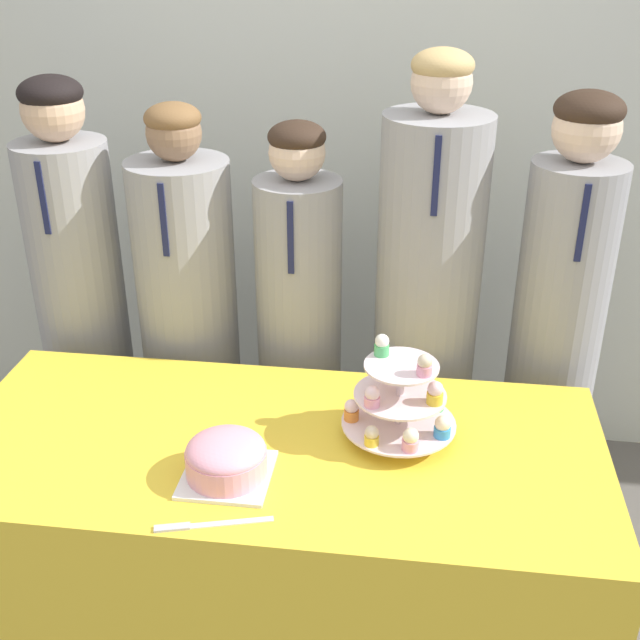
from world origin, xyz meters
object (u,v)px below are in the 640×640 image
student_1 (191,338)px  student_3 (425,330)px  student_2 (300,347)px  student_0 (84,318)px  round_cake (226,458)px  cake_knife (194,526)px  student_4 (554,346)px  cupcake_stand (400,399)px

student_1 → student_3: (0.77, 0.00, 0.08)m
student_1 → student_2: bearing=-0.0°
student_0 → student_1: size_ratio=1.05×
round_cake → cake_knife: bearing=-99.9°
cake_knife → student_4: bearing=31.1°
round_cake → student_2: 0.77m
round_cake → student_0: student_0 is taller
student_0 → student_3: 1.13m
cupcake_stand → student_3: size_ratio=0.18×
cupcake_stand → student_1: student_1 is taller
student_2 → student_4: (0.80, 0.00, 0.06)m
cupcake_stand → student_2: 0.65m
round_cake → cupcake_stand: (0.40, 0.23, 0.05)m
student_0 → student_2: 0.73m
cupcake_stand → student_2: size_ratio=0.21×
student_2 → student_0: bearing=180.0°
round_cake → student_1: (-0.31, 0.76, -0.10)m
round_cake → student_3: 0.89m
cake_knife → student_3: (0.49, 0.94, 0.03)m
cupcake_stand → student_1: size_ratio=0.20×
student_4 → cake_knife: bearing=-133.4°
cupcake_stand → student_0: bearing=153.6°
student_3 → student_1: bearing=-180.0°
student_0 → student_4: size_ratio=1.00×
student_2 → student_1: bearing=180.0°
round_cake → cupcake_stand: bearing=29.5°
student_0 → student_4: student_0 is taller
student_1 → student_2: (0.37, -0.00, -0.01)m
cake_knife → cupcake_stand: cupcake_stand is taller
cake_knife → student_1: (-0.28, 0.94, -0.05)m
student_0 → student_3: size_ratio=0.94×
cupcake_stand → student_4: bearing=49.2°
round_cake → student_1: size_ratio=0.15×
student_1 → student_3: 0.77m
cupcake_stand → student_2: student_2 is taller
cupcake_stand → student_0: (-1.07, 0.53, -0.11)m
student_1 → student_4: student_4 is taller
cake_knife → cupcake_stand: bearing=28.0°
student_0 → student_2: size_ratio=1.08×
round_cake → cake_knife: round_cake is taller
student_1 → student_2: student_1 is taller
student_2 → student_3: bearing=0.0°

